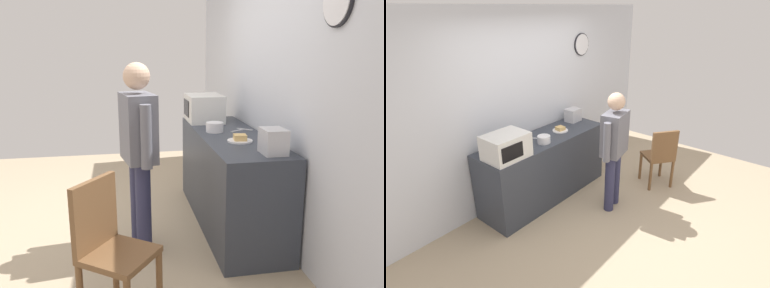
# 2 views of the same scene
# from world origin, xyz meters

# --- Properties ---
(ground_plane) EXTENTS (6.00, 6.00, 0.00)m
(ground_plane) POSITION_xyz_m (0.00, 0.00, 0.00)
(ground_plane) COLOR tan
(back_wall) EXTENTS (5.40, 0.13, 2.60)m
(back_wall) POSITION_xyz_m (0.00, 1.60, 1.30)
(back_wall) COLOR silver
(back_wall) RESTS_ON ground_plane
(kitchen_counter) EXTENTS (1.97, 0.62, 0.92)m
(kitchen_counter) POSITION_xyz_m (-0.07, 1.22, 0.46)
(kitchen_counter) COLOR #333842
(kitchen_counter) RESTS_ON ground_plane
(microwave) EXTENTS (0.50, 0.39, 0.30)m
(microwave) POSITION_xyz_m (-0.78, 1.11, 1.07)
(microwave) COLOR silver
(microwave) RESTS_ON kitchen_counter
(sandwich_plate) EXTENTS (0.22, 0.22, 0.07)m
(sandwich_plate) POSITION_xyz_m (0.27, 1.21, 0.94)
(sandwich_plate) COLOR white
(sandwich_plate) RESTS_ON kitchen_counter
(salad_bowl) EXTENTS (0.17, 0.17, 0.10)m
(salad_bowl) POSITION_xyz_m (-0.19, 1.09, 0.97)
(salad_bowl) COLOR white
(salad_bowl) RESTS_ON kitchen_counter
(toaster) EXTENTS (0.22, 0.18, 0.20)m
(toaster) POSITION_xyz_m (0.71, 1.34, 1.02)
(toaster) COLOR silver
(toaster) RESTS_ON kitchen_counter
(fork_utensil) EXTENTS (0.13, 0.14, 0.01)m
(fork_utensil) POSITION_xyz_m (-0.24, 1.42, 0.92)
(fork_utensil) COLOR silver
(fork_utensil) RESTS_ON kitchen_counter
(spoon_utensil) EXTENTS (0.11, 0.15, 0.01)m
(spoon_utensil) POSITION_xyz_m (-0.19, 1.32, 0.92)
(spoon_utensil) COLOR silver
(spoon_utensil) RESTS_ON kitchen_counter
(person_standing) EXTENTS (0.58, 0.31, 1.62)m
(person_standing) POSITION_xyz_m (0.32, 0.31, 0.95)
(person_standing) COLOR #2D2E4F
(person_standing) RESTS_ON ground_plane
(wooden_chair) EXTENTS (0.56, 0.56, 0.94)m
(wooden_chair) POSITION_xyz_m (1.22, 0.07, 0.52)
(wooden_chair) COLOR brown
(wooden_chair) RESTS_ON ground_plane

